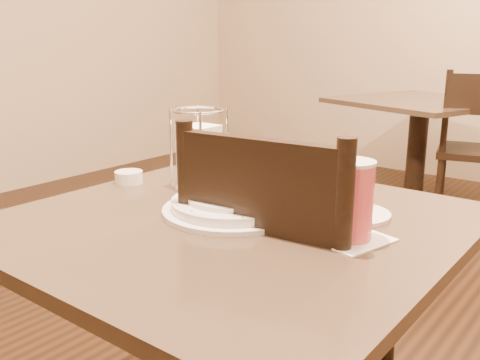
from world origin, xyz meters
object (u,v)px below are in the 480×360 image
Objects in this scene: background_table at (418,135)px; drink_glass at (350,201)px; dining_chair_far at (477,146)px; napkin_caddy at (200,155)px; butter_ramekin at (129,177)px; main_table at (235,313)px; bread_basket at (256,184)px; side_plate at (353,214)px; dining_chair_near at (285,305)px; pasta_bowl at (232,200)px.

background_table is 2.59m from drink_glass.
background_table is 0.42m from dining_chair_far.
napkin_caddy is 0.21m from butter_ramekin.
main_table is 0.32m from bread_basket.
side_plate is (0.28, -0.03, -0.01)m from bread_basket.
pasta_bowl is (-0.10, -0.07, 0.25)m from dining_chair_near.
drink_glass is 2.26× the size of butter_ramekin.
butter_ramekin is (-0.47, -0.05, 0.24)m from dining_chair_near.
napkin_caddy reaches higher than bread_basket.
dining_chair_near is 0.27m from side_plate.
background_table is at bearing 96.70° from napkin_caddy.
butter_ramekin reaches higher than main_table.
pasta_bowl is at bearing -3.83° from butter_ramekin.
main_table is at bearing -78.87° from background_table.
side_plate is (0.12, 0.07, 0.23)m from dining_chair_near.
background_table is 15.58× the size of butter_ramekin.
dining_chair_far is 2.18m from bread_basket.
background_table is 2.35m from bread_basket.
background_table is at bearing 101.13° from main_table.
bread_basket is (-0.06, 0.17, -0.01)m from pasta_bowl.
pasta_bowl reaches higher than main_table.
pasta_bowl reaches higher than background_table.
pasta_bowl is at bearing 135.04° from main_table.
butter_ramekin is (0.09, -2.45, 0.24)m from background_table.
main_table is at bearing -171.38° from drink_glass.
main_table is at bearing -30.71° from napkin_caddy.
main_table is 0.40m from napkin_caddy.
drink_glass is at bearing -73.20° from background_table.
butter_ramekin is at bearing 0.06° from dining_chair_near.
butter_ramekin is at bearing -169.06° from side_plate.
side_plate is at bearing 5.56° from napkin_caddy.
napkin_caddy reaches higher than drink_glass.
butter_ramekin is at bearing -155.70° from bread_basket.
bread_basket is 1.54× the size of side_plate.
side_plate is at bearing 39.97° from main_table.
drink_glass is at bearing -10.77° from napkin_caddy.
dining_chair_near is 0.28m from pasta_bowl.
side_plate is at bearing -5.45° from bread_basket.
side_plate is (-0.05, 0.13, -0.07)m from drink_glass.
napkin_caddy is at bearing 149.29° from main_table.
main_table is at bearing -66.47° from bread_basket.
main_table is at bearing -7.20° from butter_ramekin.
main_table is 0.79× the size of background_table.
bread_basket reaches higher than main_table.
dining_chair_far is at bearing 90.32° from bread_basket.
pasta_bowl is 0.18m from bread_basket.
dining_chair_far is at bearing 82.51° from butter_ramekin.
drink_glass reaches higher than background_table.
dining_chair_far is (-0.17, 2.26, 0.00)m from dining_chair_near.
butter_ramekin is at bearing -158.00° from napkin_caddy.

